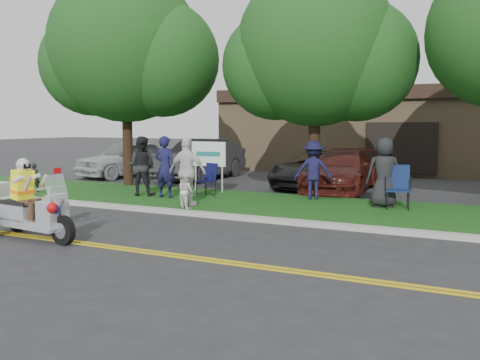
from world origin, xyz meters
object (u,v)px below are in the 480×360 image
at_px(trike_scooter, 26,211).
at_px(lawn_chair_b, 398,184).
at_px(lawn_chair_a, 209,177).
at_px(parked_car_left, 202,159).
at_px(parked_car_mid, 319,169).
at_px(spectator_adult_right, 187,172).
at_px(parked_car_right, 341,170).
at_px(spectator_adult_left, 165,167).
at_px(spectator_adult_mid, 141,166).
at_px(parked_car_far_left, 128,158).

relative_size(trike_scooter, lawn_chair_b, 2.20).
xyz_separation_m(lawn_chair_a, parked_car_left, (-2.87, 4.53, 0.19)).
distance_m(trike_scooter, parked_car_mid, 11.03).
bearing_deg(spectator_adult_right, parked_car_right, -118.76).
xyz_separation_m(spectator_adult_left, spectator_adult_right, (1.44, -1.06, -0.00)).
bearing_deg(parked_car_mid, lawn_chair_b, -42.48).
bearing_deg(spectator_adult_left, trike_scooter, 90.21).
bearing_deg(parked_car_mid, trike_scooter, -97.54).
xyz_separation_m(spectator_adult_left, spectator_adult_mid, (-0.92, 0.06, -0.01)).
distance_m(spectator_adult_mid, parked_car_far_left, 7.02).
distance_m(spectator_adult_mid, parked_car_left, 5.84).
bearing_deg(lawn_chair_a, parked_car_far_left, 166.33).
bearing_deg(trike_scooter, lawn_chair_b, 51.40).
relative_size(spectator_adult_left, spectator_adult_mid, 1.01).
xyz_separation_m(spectator_adult_right, parked_car_right, (2.80, 5.61, -0.32)).
height_order(lawn_chair_b, parked_car_far_left, parked_car_far_left).
distance_m(parked_car_mid, parked_car_right, 1.12).
distance_m(trike_scooter, spectator_adult_mid, 5.71).
xyz_separation_m(spectator_adult_right, parked_car_mid, (1.84, 6.19, -0.36)).
height_order(spectator_adult_left, spectator_adult_right, spectator_adult_left).
relative_size(lawn_chair_a, parked_car_mid, 0.20).
bearing_deg(lawn_chair_b, parked_car_right, 113.52).
relative_size(parked_car_left, parked_car_right, 1.04).
distance_m(lawn_chair_b, spectator_adult_right, 5.63).
bearing_deg(lawn_chair_b, spectator_adult_mid, 176.14).
bearing_deg(spectator_adult_mid, spectator_adult_right, 140.08).
height_order(parked_car_left, parked_car_right, parked_car_left).
xyz_separation_m(lawn_chair_b, spectator_adult_left, (-6.68, -1.00, 0.29)).
bearing_deg(spectator_adult_mid, parked_car_left, -93.29).
xyz_separation_m(lawn_chair_a, lawn_chair_b, (5.87, -0.25, 0.09)).
bearing_deg(lawn_chair_b, trike_scooter, -145.34).
distance_m(trike_scooter, spectator_adult_left, 5.53).
xyz_separation_m(lawn_chair_b, parked_car_far_left, (-12.23, 4.31, 0.05)).
height_order(lawn_chair_b, spectator_adult_mid, spectator_adult_mid).
relative_size(spectator_adult_right, parked_car_far_left, 0.39).
xyz_separation_m(spectator_adult_mid, parked_car_far_left, (-4.64, 5.26, -0.22)).
bearing_deg(parked_car_right, parked_car_mid, 146.65).
xyz_separation_m(lawn_chair_b, spectator_adult_right, (-5.23, -2.07, 0.29)).
height_order(trike_scooter, spectator_adult_mid, spectator_adult_mid).
distance_m(parked_car_far_left, parked_car_right, 9.83).
relative_size(spectator_adult_right, parked_car_right, 0.38).
xyz_separation_m(spectator_adult_right, parked_car_left, (-3.50, 6.84, -0.19)).
bearing_deg(parked_car_far_left, trike_scooter, -47.37).
height_order(parked_car_far_left, parked_car_mid, parked_car_far_left).
xyz_separation_m(lawn_chair_a, spectator_adult_right, (0.64, -2.31, 0.38)).
height_order(trike_scooter, parked_car_left, parked_car_left).
bearing_deg(parked_car_mid, lawn_chair_a, -114.50).
bearing_deg(lawn_chair_a, spectator_adult_mid, -126.49).
relative_size(lawn_chair_b, parked_car_right, 0.23).
bearing_deg(trike_scooter, lawn_chair_a, 91.61).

